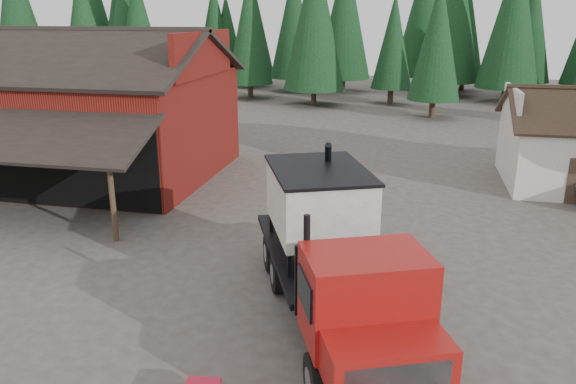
# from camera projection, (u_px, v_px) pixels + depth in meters

# --- Properties ---
(ground) EXTENTS (120.00, 120.00, 0.00)m
(ground) POSITION_uv_depth(u_px,v_px,m) (251.00, 282.00, 16.98)
(ground) COLOR #443C35
(ground) RESTS_ON ground
(red_barn) EXTENTS (12.80, 13.63, 7.18)m
(red_barn) POSITION_uv_depth(u_px,v_px,m) (90.00, 121.00, 27.62)
(red_barn) COLOR maroon
(red_barn) RESTS_ON ground
(conifer_backdrop) EXTENTS (76.00, 16.00, 16.00)m
(conifer_backdrop) POSITION_uv_depth(u_px,v_px,m) (367.00, 94.00, 56.05)
(conifer_backdrop) COLOR black
(conifer_backdrop) RESTS_ON ground
(near_pine_a) EXTENTS (4.40, 4.40, 11.40)m
(near_pine_a) POSITION_uv_depth(u_px,v_px,m) (84.00, 31.00, 45.58)
(near_pine_a) COLOR #382619
(near_pine_a) RESTS_ON ground
(near_pine_b) EXTENTS (3.96, 3.96, 10.40)m
(near_pine_b) POSITION_uv_depth(u_px,v_px,m) (437.00, 39.00, 41.87)
(near_pine_b) COLOR #382619
(near_pine_b) RESTS_ON ground
(near_pine_d) EXTENTS (5.28, 5.28, 13.40)m
(near_pine_d) POSITION_uv_depth(u_px,v_px,m) (315.00, 18.00, 47.17)
(near_pine_d) COLOR #382619
(near_pine_d) RESTS_ON ground
(feed_truck) EXTENTS (6.02, 9.86, 4.34)m
(feed_truck) POSITION_uv_depth(u_px,v_px,m) (333.00, 250.00, 14.24)
(feed_truck) COLOR black
(feed_truck) RESTS_ON ground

